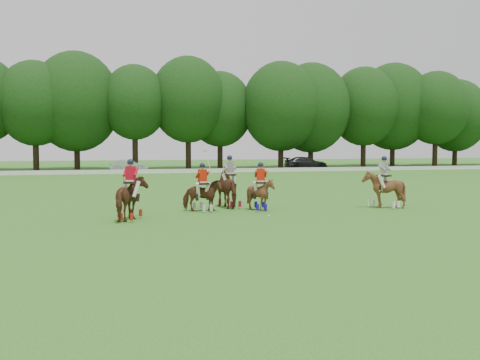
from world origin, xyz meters
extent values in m
plane|color=#276C1F|center=(0.00, 0.00, 0.00)|extent=(180.00, 180.00, 0.00)
cylinder|color=black|center=(-11.63, 48.49, 2.32)|extent=(0.70, 0.70, 4.64)
ellipsoid|color=black|center=(-11.63, 48.49, 7.95)|extent=(8.80, 8.80, 10.13)
cylinder|color=black|center=(-6.99, 49.52, 2.16)|extent=(0.70, 0.70, 4.31)
ellipsoid|color=black|center=(-6.99, 49.52, 8.31)|extent=(10.67, 10.67, 12.27)
cylinder|color=black|center=(-0.04, 48.00, 2.62)|extent=(0.70, 0.70, 5.24)
ellipsoid|color=black|center=(-0.04, 48.00, 8.26)|extent=(8.06, 8.06, 9.26)
cylinder|color=black|center=(6.63, 48.24, 2.59)|extent=(0.70, 0.70, 5.19)
ellipsoid|color=black|center=(6.63, 48.24, 8.75)|extent=(9.50, 9.50, 10.92)
cylinder|color=black|center=(11.06, 49.62, 2.24)|extent=(0.70, 0.70, 4.48)
ellipsoid|color=black|center=(11.06, 49.62, 7.71)|extent=(8.60, 8.60, 9.89)
cylinder|color=black|center=(18.54, 46.82, 2.11)|extent=(0.70, 0.70, 4.21)
ellipsoid|color=black|center=(18.54, 46.82, 8.00)|extent=(10.11, 10.11, 11.63)
cylinder|color=black|center=(23.25, 48.17, 2.03)|extent=(0.70, 0.70, 4.07)
ellipsoid|color=black|center=(23.25, 48.17, 7.99)|extent=(10.46, 10.46, 12.03)
cylinder|color=black|center=(31.16, 48.38, 2.40)|extent=(0.70, 0.70, 4.79)
ellipsoid|color=black|center=(31.16, 48.38, 8.35)|extent=(9.47, 9.47, 10.89)
cylinder|color=black|center=(36.59, 49.92, 2.22)|extent=(0.70, 0.70, 4.44)
ellipsoid|color=black|center=(36.59, 49.92, 8.51)|extent=(10.84, 10.84, 12.47)
cylinder|color=black|center=(41.42, 46.74, 2.43)|extent=(0.70, 0.70, 4.86)
ellipsoid|color=black|center=(41.42, 46.74, 8.21)|extent=(8.94, 8.94, 10.28)
cylinder|color=black|center=(46.86, 49.73, 1.95)|extent=(0.70, 0.70, 3.90)
ellipsoid|color=black|center=(46.86, 49.73, 7.38)|extent=(9.29, 9.29, 10.68)
cube|color=white|center=(0.00, 38.00, 0.22)|extent=(120.00, 0.10, 0.44)
imported|color=#AFAFB5|center=(-1.15, 42.50, 0.68)|extent=(4.22, 1.71, 1.36)
imported|color=black|center=(20.35, 42.50, 0.78)|extent=(5.53, 2.56, 1.56)
imported|color=#552616|center=(-3.01, 2.30, 0.87)|extent=(1.58, 2.25, 1.73)
cube|color=black|center=(-3.01, 2.30, 1.51)|extent=(0.60, 0.68, 0.08)
cylinder|color=tan|center=(-3.30, 2.40, 1.43)|extent=(0.10, 0.21, 1.29)
imported|color=#552616|center=(0.24, 4.28, 0.73)|extent=(1.70, 1.55, 1.46)
cube|color=black|center=(0.24, 4.28, 1.26)|extent=(0.56, 0.65, 0.08)
cylinder|color=tan|center=(0.53, 4.35, 2.18)|extent=(0.21, 0.75, 1.08)
imported|color=#552616|center=(2.86, 3.96, 0.74)|extent=(1.45, 1.57, 1.48)
cube|color=black|center=(2.86, 3.96, 1.28)|extent=(0.55, 0.64, 0.08)
cylinder|color=tan|center=(3.15, 3.90, 1.20)|extent=(0.07, 0.21, 1.29)
imported|color=#552616|center=(1.80, 5.60, 0.90)|extent=(1.40, 2.30, 1.81)
cube|color=black|center=(1.80, 5.60, 1.57)|extent=(0.55, 0.64, 0.08)
cylinder|color=tan|center=(1.51, 5.54, 1.49)|extent=(0.07, 0.21, 1.29)
imported|color=#552616|center=(8.79, 3.45, 0.89)|extent=(2.06, 2.12, 1.77)
cube|color=black|center=(8.79, 3.45, 1.54)|extent=(0.67, 0.71, 0.08)
cylinder|color=tan|center=(8.53, 3.30, 1.46)|extent=(0.13, 0.20, 1.29)
sphere|color=white|center=(2.56, 1.80, 0.04)|extent=(0.09, 0.09, 0.09)
camera|label=1|loc=(-4.13, -19.18, 2.97)|focal=40.00mm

